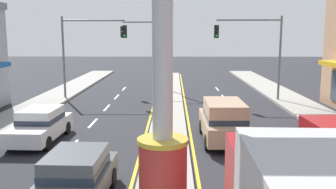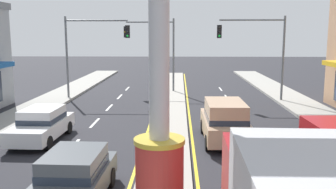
{
  "view_description": "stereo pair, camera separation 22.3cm",
  "coord_description": "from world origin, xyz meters",
  "px_view_note": "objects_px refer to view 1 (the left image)",
  "views": [
    {
      "loc": [
        0.26,
        -2.12,
        4.92
      ],
      "look_at": [
        0.05,
        12.08,
        2.6
      ],
      "focal_mm": 39.69,
      "sensor_mm": 36.0,
      "label": 1
    },
    {
      "loc": [
        0.48,
        -2.11,
        4.92
      ],
      "look_at": [
        0.05,
        12.08,
        2.6
      ],
      "focal_mm": 39.69,
      "sensor_mm": 36.0,
      "label": 2
    }
  ],
  "objects_px": {
    "district_sign": "(163,66)",
    "traffic_light_right_side": "(256,44)",
    "sedan_near_right_lane": "(75,178)",
    "suv_mid_left_lane": "(335,149)",
    "traffic_light_left_side": "(87,43)",
    "traffic_light_median_far": "(152,43)",
    "suv_far_left_oncoming": "(224,121)",
    "sedan_near_left_lane": "(40,125)"
  },
  "relations": [
    {
      "from": "district_sign",
      "to": "traffic_light_median_far",
      "type": "xyz_separation_m",
      "value": [
        -1.5,
        22.32,
        0.03
      ]
    },
    {
      "from": "traffic_light_left_side",
      "to": "traffic_light_right_side",
      "type": "bearing_deg",
      "value": -3.35
    },
    {
      "from": "district_sign",
      "to": "traffic_light_right_side",
      "type": "bearing_deg",
      "value": 71.04
    },
    {
      "from": "traffic_light_median_far",
      "to": "sedan_near_right_lane",
      "type": "height_order",
      "value": "traffic_light_median_far"
    },
    {
      "from": "traffic_light_median_far",
      "to": "sedan_near_right_lane",
      "type": "distance_m",
      "value": 21.34
    },
    {
      "from": "suv_mid_left_lane",
      "to": "district_sign",
      "type": "bearing_deg",
      "value": -148.66
    },
    {
      "from": "traffic_light_left_side",
      "to": "suv_far_left_oncoming",
      "type": "bearing_deg",
      "value": -51.24
    },
    {
      "from": "district_sign",
      "to": "sedan_near_right_lane",
      "type": "relative_size",
      "value": 1.77
    },
    {
      "from": "district_sign",
      "to": "traffic_light_left_side",
      "type": "relative_size",
      "value": 1.24
    },
    {
      "from": "suv_mid_left_lane",
      "to": "sedan_near_left_lane",
      "type": "bearing_deg",
      "value": 160.74
    },
    {
      "from": "traffic_light_left_side",
      "to": "sedan_near_right_lane",
      "type": "height_order",
      "value": "traffic_light_left_side"
    },
    {
      "from": "traffic_light_right_side",
      "to": "suv_far_left_oncoming",
      "type": "bearing_deg",
      "value": -109.39
    },
    {
      "from": "traffic_light_median_far",
      "to": "suv_far_left_oncoming",
      "type": "xyz_separation_m",
      "value": [
        4.08,
        -14.54,
        -3.21
      ]
    },
    {
      "from": "traffic_light_right_side",
      "to": "suv_mid_left_lane",
      "type": "bearing_deg",
      "value": -91.13
    },
    {
      "from": "suv_mid_left_lane",
      "to": "traffic_light_left_side",
      "type": "bearing_deg",
      "value": 128.61
    },
    {
      "from": "sedan_near_right_lane",
      "to": "sedan_near_left_lane",
      "type": "xyz_separation_m",
      "value": [
        -3.3,
        6.41,
        0.0
      ]
    },
    {
      "from": "district_sign",
      "to": "traffic_light_median_far",
      "type": "relative_size",
      "value": 1.24
    },
    {
      "from": "traffic_light_right_side",
      "to": "traffic_light_median_far",
      "type": "relative_size",
      "value": 1.0
    },
    {
      "from": "traffic_light_median_far",
      "to": "suv_mid_left_lane",
      "type": "relative_size",
      "value": 1.33
    },
    {
      "from": "traffic_light_left_side",
      "to": "district_sign",
      "type": "bearing_deg",
      "value": -71.73
    },
    {
      "from": "traffic_light_median_far",
      "to": "suv_far_left_oncoming",
      "type": "bearing_deg",
      "value": -74.31
    },
    {
      "from": "traffic_light_left_side",
      "to": "sedan_near_left_lane",
      "type": "distance_m",
      "value": 11.52
    },
    {
      "from": "traffic_light_right_side",
      "to": "sedan_near_left_lane",
      "type": "height_order",
      "value": "traffic_light_right_side"
    },
    {
      "from": "traffic_light_left_side",
      "to": "sedan_near_right_lane",
      "type": "relative_size",
      "value": 1.43
    },
    {
      "from": "traffic_light_left_side",
      "to": "sedan_near_right_lane",
      "type": "xyz_separation_m",
      "value": [
        3.59,
        -17.4,
        -3.46
      ]
    },
    {
      "from": "traffic_light_median_far",
      "to": "sedan_near_left_lane",
      "type": "relative_size",
      "value": 1.42
    },
    {
      "from": "traffic_light_median_far",
      "to": "sedan_near_left_lane",
      "type": "height_order",
      "value": "traffic_light_median_far"
    },
    {
      "from": "district_sign",
      "to": "traffic_light_left_side",
      "type": "distance_m",
      "value": 19.68
    },
    {
      "from": "traffic_light_median_far",
      "to": "suv_far_left_oncoming",
      "type": "relative_size",
      "value": 1.34
    },
    {
      "from": "traffic_light_right_side",
      "to": "suv_far_left_oncoming",
      "type": "distance_m",
      "value": 11.28
    },
    {
      "from": "traffic_light_left_side",
      "to": "suv_mid_left_lane",
      "type": "distance_m",
      "value": 19.59
    },
    {
      "from": "traffic_light_median_far",
      "to": "sedan_near_right_lane",
      "type": "bearing_deg",
      "value": -92.95
    },
    {
      "from": "sedan_near_right_lane",
      "to": "district_sign",
      "type": "bearing_deg",
      "value": -26.39
    },
    {
      "from": "district_sign",
      "to": "traffic_light_left_side",
      "type": "xyz_separation_m",
      "value": [
        -6.17,
        18.68,
        0.09
      ]
    },
    {
      "from": "sedan_near_left_lane",
      "to": "suv_far_left_oncoming",
      "type": "distance_m",
      "value": 8.47
    },
    {
      "from": "traffic_light_left_side",
      "to": "traffic_light_median_far",
      "type": "xyz_separation_m",
      "value": [
        4.67,
        3.64,
        -0.05
      ]
    },
    {
      "from": "traffic_light_left_side",
      "to": "sedan_near_right_lane",
      "type": "distance_m",
      "value": 18.1
    },
    {
      "from": "sedan_near_left_lane",
      "to": "suv_mid_left_lane",
      "type": "height_order",
      "value": "suv_mid_left_lane"
    },
    {
      "from": "traffic_light_left_side",
      "to": "suv_mid_left_lane",
      "type": "relative_size",
      "value": 1.33
    },
    {
      "from": "traffic_light_median_far",
      "to": "sedan_near_right_lane",
      "type": "xyz_separation_m",
      "value": [
        -1.08,
        -21.04,
        -3.41
      ]
    },
    {
      "from": "district_sign",
      "to": "suv_mid_left_lane",
      "type": "relative_size",
      "value": 1.65
    },
    {
      "from": "traffic_light_left_side",
      "to": "traffic_light_median_far",
      "type": "height_order",
      "value": "same"
    }
  ]
}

